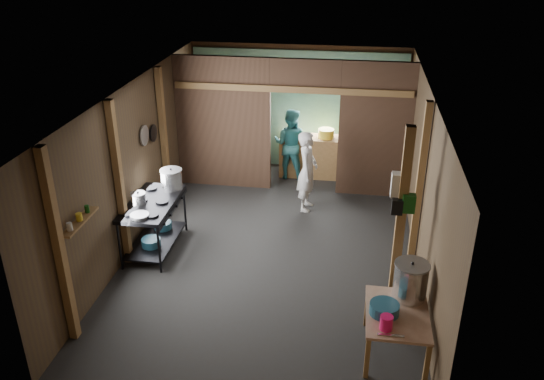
% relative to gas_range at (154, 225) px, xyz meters
% --- Properties ---
extents(floor, '(4.50, 7.00, 0.00)m').
position_rel_gas_range_xyz_m(floor, '(1.88, 0.39, -0.42)').
color(floor, '#292929').
rests_on(floor, ground).
extents(ceiling, '(4.50, 7.00, 0.00)m').
position_rel_gas_range_xyz_m(ceiling, '(1.88, 0.39, 2.18)').
color(ceiling, '#363534').
rests_on(ceiling, ground).
extents(wall_back, '(4.50, 0.00, 2.60)m').
position_rel_gas_range_xyz_m(wall_back, '(1.88, 3.89, 0.88)').
color(wall_back, '#4E3C24').
rests_on(wall_back, ground).
extents(wall_front, '(4.50, 0.00, 2.60)m').
position_rel_gas_range_xyz_m(wall_front, '(1.88, -3.11, 0.88)').
color(wall_front, '#4E3C24').
rests_on(wall_front, ground).
extents(wall_left, '(0.00, 7.00, 2.60)m').
position_rel_gas_range_xyz_m(wall_left, '(-0.37, 0.39, 0.88)').
color(wall_left, '#4E3C24').
rests_on(wall_left, ground).
extents(wall_right, '(0.00, 7.00, 2.60)m').
position_rel_gas_range_xyz_m(wall_right, '(4.13, 0.39, 0.88)').
color(wall_right, '#4E3C24').
rests_on(wall_right, ground).
extents(partition_left, '(1.85, 0.10, 2.60)m').
position_rel_gas_range_xyz_m(partition_left, '(0.55, 2.59, 0.88)').
color(partition_left, brown).
rests_on(partition_left, floor).
extents(partition_right, '(1.35, 0.10, 2.60)m').
position_rel_gas_range_xyz_m(partition_right, '(3.46, 2.59, 0.88)').
color(partition_right, brown).
rests_on(partition_right, floor).
extents(partition_header, '(1.30, 0.10, 0.60)m').
position_rel_gas_range_xyz_m(partition_header, '(2.13, 2.59, 1.88)').
color(partition_header, brown).
rests_on(partition_header, wall_back).
extents(turquoise_panel, '(4.40, 0.06, 2.50)m').
position_rel_gas_range_xyz_m(turquoise_panel, '(1.88, 3.83, 0.83)').
color(turquoise_panel, '#77C0B4').
rests_on(turquoise_panel, wall_back).
extents(back_counter, '(1.20, 0.50, 0.85)m').
position_rel_gas_range_xyz_m(back_counter, '(2.18, 3.34, 0.00)').
color(back_counter, olive).
rests_on(back_counter, floor).
extents(wall_clock, '(0.20, 0.03, 0.20)m').
position_rel_gas_range_xyz_m(wall_clock, '(2.13, 3.79, 1.48)').
color(wall_clock, silver).
rests_on(wall_clock, wall_back).
extents(post_left_a, '(0.10, 0.12, 2.60)m').
position_rel_gas_range_xyz_m(post_left_a, '(-0.30, -2.21, 0.88)').
color(post_left_a, olive).
rests_on(post_left_a, floor).
extents(post_left_b, '(0.10, 0.12, 2.60)m').
position_rel_gas_range_xyz_m(post_left_b, '(-0.30, -0.41, 0.88)').
color(post_left_b, olive).
rests_on(post_left_b, floor).
extents(post_left_c, '(0.10, 0.12, 2.60)m').
position_rel_gas_range_xyz_m(post_left_c, '(-0.30, 1.59, 0.88)').
color(post_left_c, olive).
rests_on(post_left_c, floor).
extents(post_right, '(0.10, 0.12, 2.60)m').
position_rel_gas_range_xyz_m(post_right, '(4.06, 0.19, 0.88)').
color(post_right, olive).
rests_on(post_right, floor).
extents(post_free, '(0.12, 0.12, 2.60)m').
position_rel_gas_range_xyz_m(post_free, '(3.73, -0.91, 0.88)').
color(post_free, olive).
rests_on(post_free, floor).
extents(cross_beam, '(4.40, 0.12, 0.12)m').
position_rel_gas_range_xyz_m(cross_beam, '(1.88, 2.54, 1.63)').
color(cross_beam, olive).
rests_on(cross_beam, wall_left).
extents(pan_lid_big, '(0.03, 0.34, 0.34)m').
position_rel_gas_range_xyz_m(pan_lid_big, '(-0.33, 0.79, 1.23)').
color(pan_lid_big, gray).
rests_on(pan_lid_big, wall_left).
extents(pan_lid_small, '(0.03, 0.30, 0.30)m').
position_rel_gas_range_xyz_m(pan_lid_small, '(-0.33, 1.19, 1.13)').
color(pan_lid_small, black).
rests_on(pan_lid_small, wall_left).
extents(wall_shelf, '(0.14, 0.80, 0.03)m').
position_rel_gas_range_xyz_m(wall_shelf, '(-0.27, -1.71, 0.98)').
color(wall_shelf, olive).
rests_on(wall_shelf, wall_left).
extents(jar_white, '(0.07, 0.07, 0.10)m').
position_rel_gas_range_xyz_m(jar_white, '(-0.27, -1.96, 1.04)').
color(jar_white, silver).
rests_on(jar_white, wall_shelf).
extents(jar_yellow, '(0.08, 0.08, 0.10)m').
position_rel_gas_range_xyz_m(jar_yellow, '(-0.27, -1.71, 1.04)').
color(jar_yellow, yellow).
rests_on(jar_yellow, wall_shelf).
extents(jar_green, '(0.06, 0.06, 0.10)m').
position_rel_gas_range_xyz_m(jar_green, '(-0.27, -1.49, 1.04)').
color(jar_green, '#124E14').
rests_on(jar_green, wall_shelf).
extents(bag_white, '(0.22, 0.15, 0.32)m').
position_rel_gas_range_xyz_m(bag_white, '(3.68, -0.83, 1.36)').
color(bag_white, silver).
rests_on(bag_white, post_free).
extents(bag_green, '(0.16, 0.12, 0.24)m').
position_rel_gas_range_xyz_m(bag_green, '(3.80, -0.97, 1.18)').
color(bag_green, '#124E14').
rests_on(bag_green, post_free).
extents(bag_black, '(0.14, 0.10, 0.20)m').
position_rel_gas_range_xyz_m(bag_black, '(3.66, -0.99, 1.13)').
color(bag_black, black).
rests_on(bag_black, post_free).
extents(gas_range, '(0.74, 1.44, 0.85)m').
position_rel_gas_range_xyz_m(gas_range, '(0.00, 0.00, 0.00)').
color(gas_range, black).
rests_on(gas_range, floor).
extents(prep_table, '(0.74, 1.02, 0.60)m').
position_rel_gas_range_xyz_m(prep_table, '(3.71, -1.90, -0.12)').
color(prep_table, tan).
rests_on(prep_table, floor).
extents(stove_pot_large, '(0.44, 0.44, 0.36)m').
position_rel_gas_range_xyz_m(stove_pot_large, '(0.17, 0.52, 0.58)').
color(stove_pot_large, silver).
rests_on(stove_pot_large, gas_range).
extents(stove_pot_med, '(0.29, 0.29, 0.21)m').
position_rel_gas_range_xyz_m(stove_pot_med, '(-0.17, -0.10, 0.51)').
color(stove_pot_med, silver).
rests_on(stove_pot_med, gas_range).
extents(frying_pan, '(0.40, 0.56, 0.07)m').
position_rel_gas_range_xyz_m(frying_pan, '(0.00, -0.51, 0.45)').
color(frying_pan, gray).
rests_on(frying_pan, gas_range).
extents(blue_tub_front, '(0.30, 0.30, 0.12)m').
position_rel_gas_range_xyz_m(blue_tub_front, '(0.00, -0.19, -0.20)').
color(blue_tub_front, '#1E4D61').
rests_on(blue_tub_front, gas_range).
extents(blue_tub_back, '(0.29, 0.29, 0.12)m').
position_rel_gas_range_xyz_m(blue_tub_back, '(0.00, 0.37, -0.20)').
color(blue_tub_back, '#1E4D61').
rests_on(blue_tub_back, gas_range).
extents(stock_pot, '(0.51, 0.51, 0.50)m').
position_rel_gas_range_xyz_m(stock_pot, '(3.86, -1.57, 0.41)').
color(stock_pot, silver).
rests_on(stock_pot, prep_table).
extents(wash_basin, '(0.46, 0.46, 0.13)m').
position_rel_gas_range_xyz_m(wash_basin, '(3.55, -1.94, 0.24)').
color(wash_basin, '#1E4D61').
rests_on(wash_basin, prep_table).
extents(pink_bucket, '(0.20, 0.20, 0.18)m').
position_rel_gas_range_xyz_m(pink_bucket, '(3.56, -2.23, 0.27)').
color(pink_bucket, '#EB135E').
rests_on(pink_bucket, prep_table).
extents(knife, '(0.30, 0.04, 0.01)m').
position_rel_gas_range_xyz_m(knife, '(3.61, -2.33, 0.18)').
color(knife, silver).
rests_on(knife, prep_table).
extents(yellow_tub, '(0.33, 0.33, 0.18)m').
position_rel_gas_range_xyz_m(yellow_tub, '(2.51, 3.34, 0.52)').
color(yellow_tub, yellow).
rests_on(yellow_tub, back_counter).
extents(red_cup, '(0.11, 0.11, 0.13)m').
position_rel_gas_range_xyz_m(red_cup, '(1.80, 3.34, 0.49)').
color(red_cup, red).
rests_on(red_cup, back_counter).
extents(cook, '(0.40, 0.57, 1.50)m').
position_rel_gas_range_xyz_m(cook, '(2.28, 1.80, 0.32)').
color(cook, white).
rests_on(cook, floor).
extents(worker_back, '(0.80, 0.68, 1.47)m').
position_rel_gas_range_xyz_m(worker_back, '(1.80, 3.18, 0.31)').
color(worker_back, teal).
rests_on(worker_back, floor).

